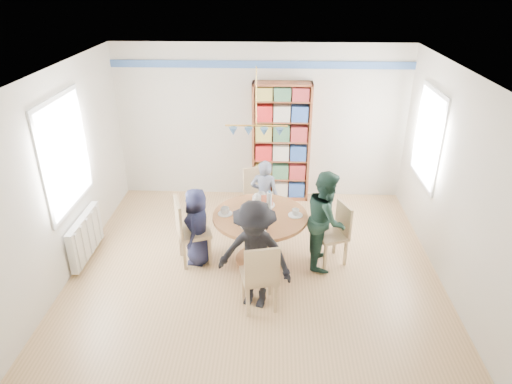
# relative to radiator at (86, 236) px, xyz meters

# --- Properties ---
(ground) EXTENTS (5.00, 5.00, 0.00)m
(ground) POSITION_rel_radiator_xyz_m (2.42, -0.30, -0.35)
(ground) COLOR tan
(room_shell) EXTENTS (5.00, 5.00, 5.00)m
(room_shell) POSITION_rel_radiator_xyz_m (2.16, 0.57, 1.30)
(room_shell) COLOR white
(room_shell) RESTS_ON ground
(radiator) EXTENTS (0.12, 1.00, 0.60)m
(radiator) POSITION_rel_radiator_xyz_m (0.00, 0.00, 0.00)
(radiator) COLOR silver
(radiator) RESTS_ON ground
(dining_table) EXTENTS (1.30, 1.30, 0.75)m
(dining_table) POSITION_rel_radiator_xyz_m (2.48, 0.01, 0.21)
(dining_table) COLOR brown
(dining_table) RESTS_ON ground
(chair_left) EXTENTS (0.55, 0.55, 0.98)m
(chair_left) POSITION_rel_radiator_xyz_m (1.48, -0.04, 0.19)
(chair_left) COLOR tan
(chair_left) RESTS_ON ground
(chair_right) EXTENTS (0.51, 0.51, 0.88)m
(chair_right) POSITION_rel_radiator_xyz_m (3.54, 0.07, 0.14)
(chair_right) COLOR tan
(chair_right) RESTS_ON ground
(chair_far) EXTENTS (0.56, 0.56, 0.98)m
(chair_far) POSITION_rel_radiator_xyz_m (2.42, 1.02, 0.19)
(chair_far) COLOR tan
(chair_far) RESTS_ON ground
(chair_near) EXTENTS (0.50, 0.50, 0.94)m
(chair_near) POSITION_rel_radiator_xyz_m (2.51, -1.02, 0.17)
(chair_near) COLOR tan
(chair_near) RESTS_ON ground
(person_left) EXTENTS (0.40, 0.58, 1.12)m
(person_left) POSITION_rel_radiator_xyz_m (1.61, -0.02, 0.21)
(person_left) COLOR #161932
(person_left) RESTS_ON ground
(person_right) EXTENTS (0.58, 0.72, 1.40)m
(person_right) POSITION_rel_radiator_xyz_m (3.37, 0.02, 0.35)
(person_right) COLOR #172F26
(person_right) RESTS_ON ground
(person_far) EXTENTS (0.48, 0.36, 1.19)m
(person_far) POSITION_rel_radiator_xyz_m (2.52, 0.87, 0.25)
(person_far) COLOR gray
(person_far) RESTS_ON ground
(person_near) EXTENTS (1.03, 0.76, 1.42)m
(person_near) POSITION_rel_radiator_xyz_m (2.44, -0.91, 0.36)
(person_near) COLOR black
(person_near) RESTS_ON ground
(bookshelf) EXTENTS (1.00, 0.30, 2.10)m
(bookshelf) POSITION_rel_radiator_xyz_m (2.77, 2.04, 0.68)
(bookshelf) COLOR brown
(bookshelf) RESTS_ON ground
(tableware) EXTENTS (1.16, 1.16, 0.30)m
(tableware) POSITION_rel_radiator_xyz_m (2.45, 0.04, 0.47)
(tableware) COLOR white
(tableware) RESTS_ON dining_table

